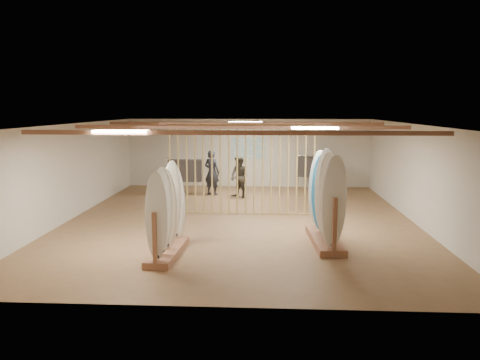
# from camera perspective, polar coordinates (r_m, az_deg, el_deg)

# --- Properties ---
(floor) EXTENTS (12.00, 12.00, 0.00)m
(floor) POSITION_cam_1_polar(r_m,az_deg,el_deg) (13.71, 0.00, -4.96)
(floor) COLOR olive
(floor) RESTS_ON ground
(ceiling) EXTENTS (12.00, 12.00, 0.00)m
(ceiling) POSITION_cam_1_polar(r_m,az_deg,el_deg) (13.32, 0.00, 6.82)
(ceiling) COLOR gray
(ceiling) RESTS_ON ground
(wall_back) EXTENTS (12.00, 0.00, 12.00)m
(wall_back) POSITION_cam_1_polar(r_m,az_deg,el_deg) (19.40, 0.98, 3.31)
(wall_back) COLOR beige
(wall_back) RESTS_ON ground
(wall_front) EXTENTS (12.00, 0.00, 12.00)m
(wall_front) POSITION_cam_1_polar(r_m,az_deg,el_deg) (7.57, -2.53, -5.49)
(wall_front) COLOR beige
(wall_front) RESTS_ON ground
(wall_left) EXTENTS (0.00, 12.00, 12.00)m
(wall_left) POSITION_cam_1_polar(r_m,az_deg,el_deg) (14.60, -20.00, 0.94)
(wall_left) COLOR beige
(wall_left) RESTS_ON ground
(wall_right) EXTENTS (0.00, 12.00, 12.00)m
(wall_right) POSITION_cam_1_polar(r_m,az_deg,el_deg) (14.09, 20.76, 0.63)
(wall_right) COLOR beige
(wall_right) RESTS_ON ground
(ceiling_slats) EXTENTS (9.50, 6.12, 0.10)m
(ceiling_slats) POSITION_cam_1_polar(r_m,az_deg,el_deg) (13.33, 0.00, 6.47)
(ceiling_slats) COLOR #966044
(ceiling_slats) RESTS_ON ground
(light_panels) EXTENTS (1.20, 0.35, 0.06)m
(light_panels) POSITION_cam_1_polar(r_m,az_deg,el_deg) (13.33, 0.00, 6.56)
(light_panels) COLOR white
(light_panels) RESTS_ON ground
(bamboo_partition) EXTENTS (4.45, 0.05, 2.78)m
(bamboo_partition) POSITION_cam_1_polar(r_m,az_deg,el_deg) (14.24, 0.18, 1.29)
(bamboo_partition) COLOR tan
(bamboo_partition) RESTS_ON ground
(poster) EXTENTS (1.40, 0.03, 0.90)m
(poster) POSITION_cam_1_polar(r_m,az_deg,el_deg) (19.36, 0.98, 3.89)
(poster) COLOR #3791C0
(poster) RESTS_ON ground
(rack_left) EXTENTS (0.63, 2.11, 1.99)m
(rack_left) POSITION_cam_1_polar(r_m,az_deg,el_deg) (10.57, -8.89, -5.47)
(rack_left) COLOR #966044
(rack_left) RESTS_ON floor
(rack_right) EXTENTS (0.74, 2.38, 2.24)m
(rack_right) POSITION_cam_1_polar(r_m,az_deg,el_deg) (11.49, 10.37, -3.93)
(rack_right) COLOR #966044
(rack_right) RESTS_ON floor
(clothing_rack_a) EXTENTS (1.34, 0.42, 1.43)m
(clothing_rack_a) POSITION_cam_1_polar(r_m,az_deg,el_deg) (17.59, -6.71, 1.14)
(clothing_rack_a) COLOR silver
(clothing_rack_a) RESTS_ON floor
(clothing_rack_b) EXTENTS (1.27, 0.71, 1.41)m
(clothing_rack_b) POSITION_cam_1_polar(r_m,az_deg,el_deg) (18.84, 8.92, 1.57)
(clothing_rack_b) COLOR silver
(clothing_rack_b) RESTS_ON floor
(shopper_a) EXTENTS (0.84, 0.73, 1.93)m
(shopper_a) POSITION_cam_1_polar(r_m,az_deg,el_deg) (17.58, -3.45, 1.29)
(shopper_a) COLOR #222329
(shopper_a) RESTS_ON floor
(shopper_b) EXTENTS (1.06, 1.04, 1.74)m
(shopper_b) POSITION_cam_1_polar(r_m,az_deg,el_deg) (16.97, -0.07, 0.71)
(shopper_b) COLOR #37332A
(shopper_b) RESTS_ON floor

